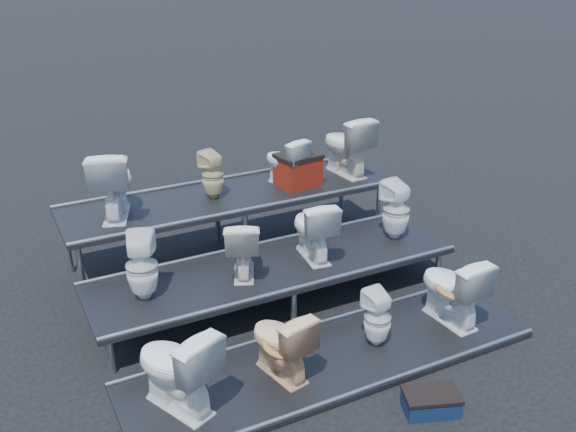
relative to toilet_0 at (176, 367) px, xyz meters
name	(u,v)px	position (x,y,z in m)	size (l,w,h in m)	color
ground	(275,301)	(1.58, 1.30, -0.48)	(80.00, 80.00, 0.00)	black
tier_front	(332,359)	(1.58, 0.00, -0.45)	(4.20, 1.20, 0.06)	black
tier_mid	(274,283)	(1.58, 1.30, -0.25)	(4.20, 1.20, 0.46)	black
tier_back	(231,225)	(1.58, 2.60, -0.05)	(4.20, 1.20, 0.86)	black
toilet_0	(176,367)	(0.00, 0.00, 0.00)	(0.47, 0.82, 0.84)	white
toilet_1	(281,342)	(1.01, 0.00, -0.06)	(0.40, 0.70, 0.72)	#E6AF7E
toilet_2	(377,318)	(2.10, 0.00, -0.11)	(0.27, 0.28, 0.61)	white
toilet_3	(452,288)	(3.05, 0.00, -0.02)	(0.44, 0.78, 0.80)	white
toilet_4	(142,266)	(0.09, 1.30, 0.34)	(0.32, 0.33, 0.72)	white
toilet_5	(242,246)	(1.20, 1.30, 0.32)	(0.37, 0.66, 0.67)	silver
toilet_6	(313,228)	(2.07, 1.30, 0.35)	(0.41, 0.71, 0.73)	white
toilet_7	(396,210)	(3.23, 1.30, 0.35)	(0.33, 0.34, 0.73)	white
toilet_8	(112,182)	(0.14, 2.60, 0.80)	(0.46, 0.81, 0.83)	white
toilet_9	(212,175)	(1.36, 2.60, 0.69)	(0.27, 0.28, 0.61)	beige
toilet_10	(285,161)	(2.37, 2.60, 0.70)	(0.36, 0.63, 0.64)	white
toilet_11	(346,145)	(3.30, 2.60, 0.79)	(0.46, 0.81, 0.82)	silver
red_crate	(298,171)	(2.52, 2.51, 0.57)	(0.52, 0.42, 0.37)	maroon
step_stool	(431,403)	(2.00, -1.02, -0.39)	(0.48, 0.29, 0.17)	#0E1C34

